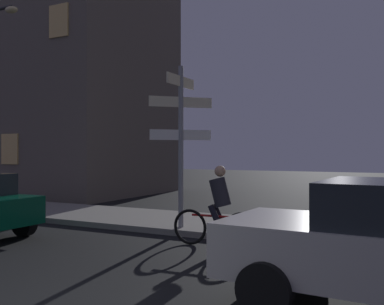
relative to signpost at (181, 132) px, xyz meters
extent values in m
cube|color=gray|center=(0.94, 0.99, -2.27)|extent=(40.00, 2.77, 0.14)
cylinder|color=gray|center=(0.00, 0.00, -0.33)|extent=(0.12, 0.12, 3.73)
cube|color=beige|center=(0.00, 0.00, 1.18)|extent=(0.03, 1.27, 0.24)
cube|color=beige|center=(0.00, 0.00, 0.70)|extent=(1.09, 1.09, 0.24)
cube|color=white|center=(0.00, 0.00, -0.06)|extent=(1.06, 1.06, 0.24)
ellipsoid|color=#F9E099|center=(-5.88, 0.23, 3.79)|extent=(0.44, 0.28, 0.20)
cylinder|color=black|center=(3.29, -4.11, -2.02)|extent=(0.65, 0.25, 0.64)
cylinder|color=black|center=(3.39, -2.37, -2.02)|extent=(0.65, 0.25, 0.64)
sphere|color=#F9EFCC|center=(2.55, -3.79, -1.65)|extent=(0.16, 0.16, 0.16)
sphere|color=#F9EFCC|center=(2.61, -2.61, -1.65)|extent=(0.16, 0.16, 0.16)
cylinder|color=black|center=(-2.93, -1.93, -2.02)|extent=(0.64, 0.23, 0.64)
torus|color=black|center=(0.77, -1.03, -1.98)|extent=(0.72, 0.09, 0.72)
torus|color=black|center=(1.87, -0.98, -1.98)|extent=(0.72, 0.09, 0.72)
cylinder|color=red|center=(1.32, -1.01, -1.73)|extent=(1.00, 0.09, 0.04)
cylinder|color=#26262D|center=(1.42, -1.00, -1.25)|extent=(0.47, 0.34, 0.61)
sphere|color=tan|center=(1.42, -1.00, -0.84)|extent=(0.22, 0.22, 0.22)
cylinder|color=black|center=(1.37, -1.09, -1.76)|extent=(0.35, 0.14, 0.55)
cylinder|color=black|center=(1.36, -0.91, -1.76)|extent=(0.35, 0.14, 0.55)
cube|color=#F2C672|center=(-9.34, 3.09, -0.34)|extent=(0.90, 0.06, 1.20)
cube|color=#F2C672|center=(-6.77, 3.09, 4.37)|extent=(0.90, 0.06, 1.20)
camera|label=1|loc=(4.77, -8.81, -0.47)|focal=40.45mm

